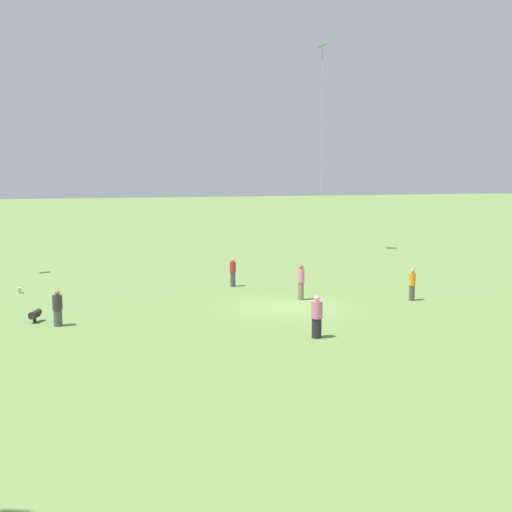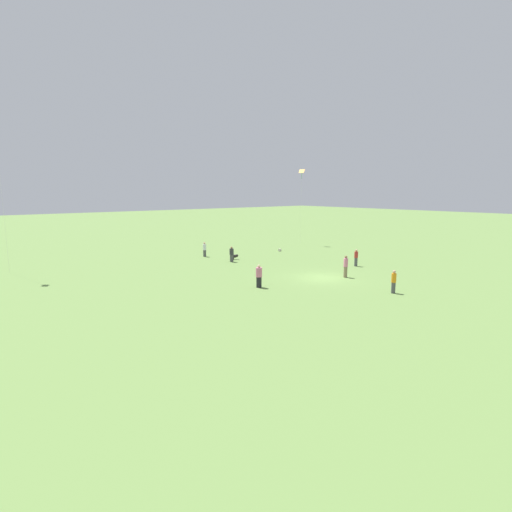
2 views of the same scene
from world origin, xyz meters
name	(u,v)px [view 1 (image 1 of 2)]	position (x,y,z in m)	size (l,w,h in m)	color
ground_plane	(289,307)	(0.00, 0.00, 0.00)	(240.00, 240.00, 0.00)	#6B8E47
person_1	(301,282)	(-1.67, 1.15, 0.96)	(0.51, 0.51, 1.90)	#847056
person_2	(233,272)	(-6.61, -1.47, 0.85)	(0.50, 0.50, 1.70)	#4C4C51
person_3	(58,308)	(1.55, -11.24, 0.80)	(0.48, 0.48, 1.64)	#4C4C51
person_4	(412,284)	(-0.07, 6.79, 0.86)	(0.45, 0.45, 1.72)	#4C4C51
person_5	(317,317)	(6.45, -0.76, 0.88)	(0.65, 0.65, 1.79)	#232328
kite_2	(322,59)	(-20.84, 8.95, 15.40)	(0.99, 0.95, 16.56)	green
dog_0	(36,314)	(0.47, -12.24, 0.37)	(0.86, 0.60, 0.57)	black
picnic_bag_0	(20,290)	(-7.40, -13.51, 0.16)	(0.41, 0.23, 0.33)	beige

